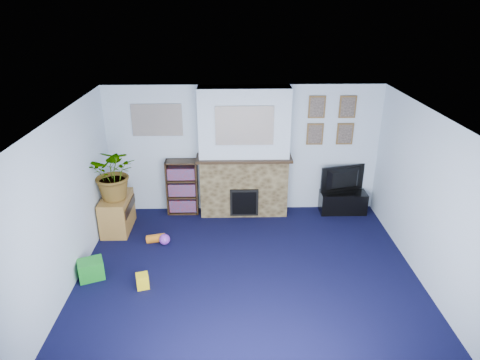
{
  "coord_description": "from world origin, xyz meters",
  "views": [
    {
      "loc": [
        -0.24,
        -5.22,
        3.81
      ],
      "look_at": [
        -0.1,
        0.91,
        1.17
      ],
      "focal_mm": 32.0,
      "sensor_mm": 36.0,
      "label": 1
    }
  ],
  "objects_px": {
    "tv_stand": "(343,201)",
    "television": "(345,180)",
    "bookshelf": "(182,188)",
    "sideboard": "(117,211)"
  },
  "relations": [
    {
      "from": "tv_stand",
      "to": "television",
      "type": "relative_size",
      "value": 0.99
    },
    {
      "from": "television",
      "to": "bookshelf",
      "type": "relative_size",
      "value": 0.83
    },
    {
      "from": "television",
      "to": "sideboard",
      "type": "distance_m",
      "value": 4.18
    },
    {
      "from": "bookshelf",
      "to": "sideboard",
      "type": "xyz_separation_m",
      "value": [
        -1.09,
        -0.63,
        -0.15
      ]
    },
    {
      "from": "bookshelf",
      "to": "sideboard",
      "type": "relative_size",
      "value": 1.3
    },
    {
      "from": "tv_stand",
      "to": "sideboard",
      "type": "bearing_deg",
      "value": -172.39
    },
    {
      "from": "tv_stand",
      "to": "sideboard",
      "type": "xyz_separation_m",
      "value": [
        -4.12,
        -0.55,
        0.12
      ]
    },
    {
      "from": "tv_stand",
      "to": "television",
      "type": "xyz_separation_m",
      "value": [
        0.0,
        0.02,
        0.43
      ]
    },
    {
      "from": "tv_stand",
      "to": "sideboard",
      "type": "height_order",
      "value": "sideboard"
    },
    {
      "from": "television",
      "to": "sideboard",
      "type": "height_order",
      "value": "television"
    }
  ]
}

